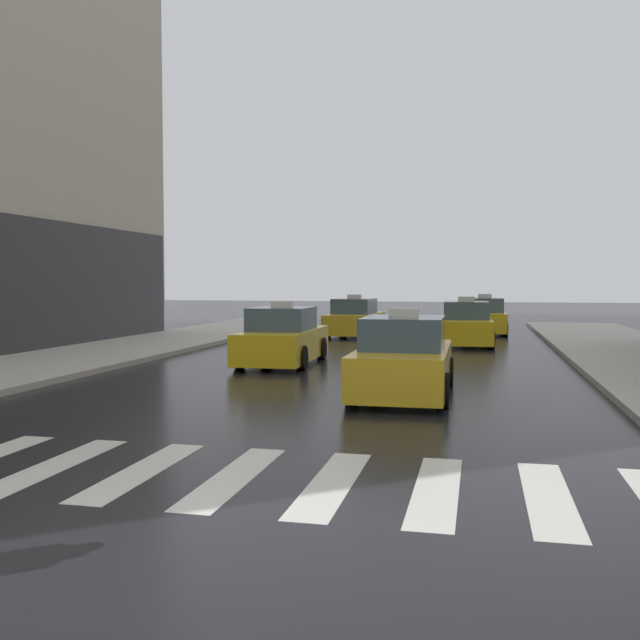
# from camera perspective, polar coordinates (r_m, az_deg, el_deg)

# --- Properties ---
(ground_plane) EXTENTS (160.00, 160.00, 0.00)m
(ground_plane) POSITION_cam_1_polar(r_m,az_deg,el_deg) (6.41, -22.01, -18.47)
(ground_plane) COLOR black
(crosswalk_markings) EXTENTS (11.30, 2.80, 0.01)m
(crosswalk_markings) POSITION_cam_1_polar(r_m,az_deg,el_deg) (8.91, -10.69, -12.11)
(crosswalk_markings) COLOR silver
(crosswalk_markings) RESTS_ON ground
(taxi_lead) EXTENTS (1.96, 4.55, 1.80)m
(taxi_lead) POSITION_cam_1_polar(r_m,az_deg,el_deg) (14.61, 6.82, -3.25)
(taxi_lead) COLOR gold
(taxi_lead) RESTS_ON ground
(taxi_second) EXTENTS (2.02, 4.58, 1.80)m
(taxi_second) POSITION_cam_1_polar(r_m,az_deg,el_deg) (20.04, -3.04, -1.52)
(taxi_second) COLOR yellow
(taxi_second) RESTS_ON ground
(taxi_third) EXTENTS (2.07, 4.60, 1.80)m
(taxi_third) POSITION_cam_1_polar(r_m,az_deg,el_deg) (26.59, 11.74, -0.44)
(taxi_third) COLOR yellow
(taxi_third) RESTS_ON ground
(taxi_fourth) EXTENTS (2.11, 4.62, 1.80)m
(taxi_fourth) POSITION_cam_1_polar(r_m,az_deg,el_deg) (30.47, 2.83, 0.06)
(taxi_fourth) COLOR gold
(taxi_fourth) RESTS_ON ground
(taxi_fifth) EXTENTS (1.98, 4.56, 1.80)m
(taxi_fifth) POSITION_cam_1_polar(r_m,az_deg,el_deg) (32.60, 13.19, 0.18)
(taxi_fifth) COLOR yellow
(taxi_fifth) RESTS_ON ground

